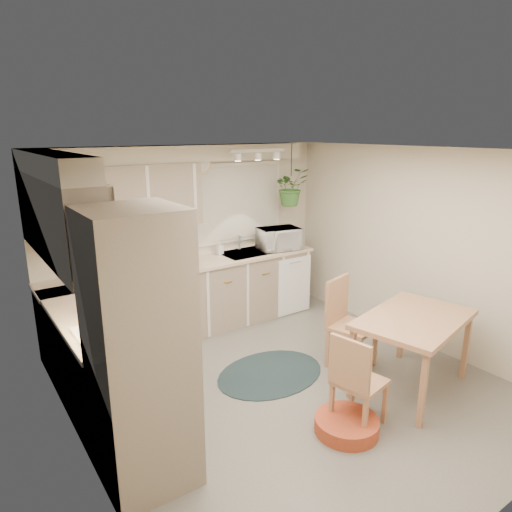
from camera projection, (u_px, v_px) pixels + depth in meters
The scene contains 35 objects.
floor at pixel (288, 387), 4.74m from camera, with size 4.20×4.20×0.00m, color slate.
ceiling at pixel (293, 151), 4.10m from camera, with size 4.20×4.20×0.00m, color white.
wall_back at pixel (191, 237), 6.08m from camera, with size 4.00×0.04×2.40m, color #C0B79F.
wall_front at pixel (509, 367), 2.76m from camera, with size 4.00×0.04×2.40m, color #C0B79F.
wall_left at pixel (77, 327), 3.32m from camera, with size 0.04×4.20×2.40m, color #C0B79F.
wall_right at pixel (419, 248), 5.52m from camera, with size 0.04×4.20×2.40m, color #C0B79F.
base_cab_left at pixel (94, 360), 4.38m from camera, with size 0.60×1.85×0.90m, color gray.
base_cab_back at pixel (190, 299), 5.93m from camera, with size 3.60×0.60×0.90m, color gray.
counter_left at pixel (90, 314), 4.26m from camera, with size 0.64×1.89×0.04m, color #CBB394.
counter_back at pixel (189, 265), 5.80m from camera, with size 3.64×0.64×0.04m, color #CBB394.
oven_stack at pixel (140, 353), 3.24m from camera, with size 0.65×0.65×2.10m, color gray.
wall_oven_face at pixel (181, 342), 3.42m from camera, with size 0.02×0.56×0.58m, color silver.
upper_cab_left at pixel (61, 218), 4.04m from camera, with size 0.35×2.00×0.75m, color gray.
upper_cab_back at pixel (118, 198), 5.22m from camera, with size 2.00×0.35×0.75m, color gray.
soffit_left at pixel (51, 164), 3.90m from camera, with size 0.30×2.00×0.20m, color #C0B79F.
soffit_back at pixel (179, 154), 5.56m from camera, with size 3.60×0.30×0.20m, color #C0B79F.
cooktop at pixel (111, 333), 3.80m from camera, with size 0.52×0.58×0.02m, color silver.
range_hood at pixel (103, 282), 3.67m from camera, with size 0.40×0.60×0.14m, color silver.
window_blinds at pixel (236, 203), 6.34m from camera, with size 1.40×0.02×1.00m, color beige.
window_frame at pixel (236, 203), 6.34m from camera, with size 1.50×0.02×1.10m, color beige.
sink at pixel (247, 256), 6.31m from camera, with size 0.70×0.48×0.10m, color #B4B7BD.
dishwasher_front at pixel (294, 286), 6.52m from camera, with size 0.58×0.01×0.83m, color silver.
track_light_bar at pixel (258, 150), 5.73m from camera, with size 0.80×0.04×0.04m, color silver.
wall_clock at pixel (200, 162), 5.88m from camera, with size 0.30×0.30×0.03m, color gold.
dining_table at pixel (411, 353), 4.64m from camera, with size 1.25×0.83×0.79m, color tan.
chair_left at pixel (360, 379), 4.05m from camera, with size 0.42×0.42×0.89m, color tan.
chair_back at pixel (353, 325), 5.04m from camera, with size 0.47×0.47×1.00m, color tan.
braided_rug at pixel (270, 373), 5.00m from camera, with size 1.25×0.94×0.01m, color black.
pet_bed at pixel (347, 425), 4.03m from camera, with size 0.57×0.57×0.13m, color #BC3E25.
microwave at pixel (279, 236), 6.42m from camera, with size 0.56×0.31×0.38m, color silver.
soap_bottle at pixel (220, 251), 6.21m from camera, with size 0.08×0.18×0.08m, color silver.
hanging_plant at pixel (291, 191), 6.37m from camera, with size 0.47×0.53×0.41m, color #336428.
coffee_maker at pixel (133, 259), 5.36m from camera, with size 0.20×0.24×0.35m, color black.
toaster at pixel (144, 265), 5.48m from camera, with size 0.26×0.15×0.16m, color #B4B7BD.
knife_block at pixel (180, 254), 5.76m from camera, with size 0.11×0.11×0.24m, color tan.
Camera 1 is at (-2.68, -3.26, 2.59)m, focal length 32.00 mm.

